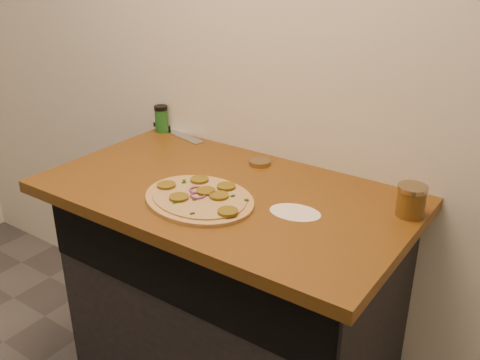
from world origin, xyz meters
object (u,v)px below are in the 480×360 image
Objects in this scene: spice_shaker at (161,119)px; salsa_jar at (411,201)px; pizza at (199,198)px; chefs_knife at (170,130)px.

salsa_jar is at bearing -7.33° from spice_shaker.
chefs_knife is (-0.51, 0.44, -0.00)m from pizza.
salsa_jar is (1.07, -0.16, 0.04)m from chefs_knife.
spice_shaker is (-0.54, 0.42, 0.05)m from pizza.
chefs_knife is at bearing 31.48° from spice_shaker.
salsa_jar reaches higher than chefs_knife.
spice_shaker is at bearing 142.16° from pizza.
pizza is 0.68m from spice_shaker.
pizza is at bearing -37.84° from spice_shaker.
salsa_jar is 0.84× the size of spice_shaker.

